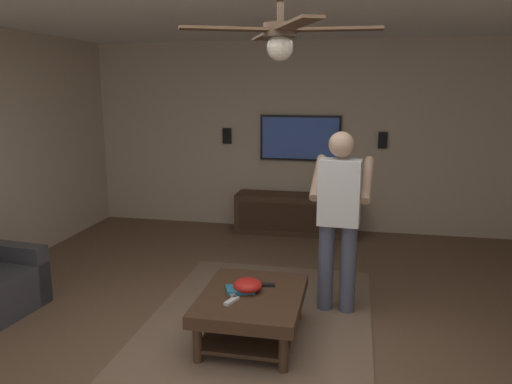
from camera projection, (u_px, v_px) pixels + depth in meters
ground_plane at (239, 367)px, 3.59m from camera, size 8.96×8.96×0.00m
wall_back_tv at (301, 137)px, 6.94m from camera, size 0.10×6.22×2.64m
area_rug at (257, 327)px, 4.18m from camera, size 2.90×1.92×0.01m
coffee_table at (252, 306)px, 3.93m from camera, size 1.00×0.80×0.40m
media_console at (297, 214)px, 6.84m from camera, size 0.45×1.70×0.55m
tv at (300, 138)px, 6.85m from camera, size 0.05×1.12×0.63m
person_standing at (339, 212)px, 4.33m from camera, size 0.56×0.57×1.64m
bowl at (248, 285)px, 3.94m from camera, size 0.23×0.23×0.10m
remote_white at (232, 301)px, 3.74m from camera, size 0.16×0.09×0.02m
remote_black at (266, 285)px, 4.05m from camera, size 0.06×0.15×0.02m
remote_grey at (232, 295)px, 3.86m from camera, size 0.15×0.11×0.02m
book at (240, 289)px, 3.94m from camera, size 0.23×0.26×0.04m
vase_round at (326, 188)px, 6.68m from camera, size 0.22×0.22×0.22m
wall_speaker_left at (383, 140)px, 6.65m from camera, size 0.06×0.12×0.22m
wall_speaker_right at (227, 136)px, 7.07m from camera, size 0.06×0.12×0.22m
ceiling_fan at (280, 35)px, 2.92m from camera, size 1.15×1.17×0.46m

